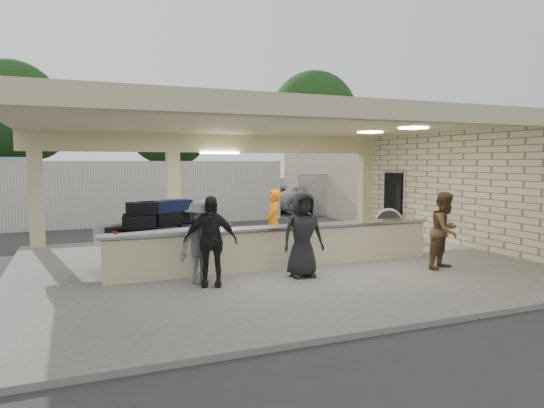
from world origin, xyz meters
name	(u,v)px	position (x,y,z in m)	size (l,w,h in m)	color
ground	(272,267)	(0.00, 0.00, 0.00)	(120.00, 120.00, 0.00)	#2C2C2F
pavilion	(270,210)	(0.21, 0.66, 1.35)	(12.01, 10.00, 3.55)	#5E5B57
baggage_counter	(280,247)	(0.00, -0.50, 0.59)	(8.20, 0.58, 0.98)	#C6BA93
luggage_cart	(160,230)	(-2.63, 0.51, 0.98)	(3.04, 2.30, 1.58)	silver
drum_fan	(389,222)	(5.01, 2.14, 0.62)	(0.88, 0.75, 0.97)	silver
baggage_handler	(273,222)	(0.45, 1.00, 0.98)	(0.64, 0.35, 1.75)	orange
passenger_a	(445,230)	(3.49, -2.12, 1.00)	(0.87, 0.38, 1.80)	brown
passenger_b	(210,241)	(-1.98, -1.57, 1.01)	(1.07, 0.39, 1.82)	black
passenger_c	(201,242)	(-2.10, -1.29, 0.96)	(1.11, 0.39, 1.71)	#55565B
passenger_d	(303,234)	(0.08, -1.57, 1.03)	(0.91, 0.37, 1.86)	black
car_white_a	(304,197)	(6.83, 12.13, 0.71)	(2.34, 4.94, 1.41)	silver
car_white_b	(388,194)	(12.57, 12.65, 0.69)	(1.64, 4.40, 1.39)	silver
car_dark	(274,196)	(5.94, 14.18, 0.65)	(1.37, 3.88, 1.29)	black
container_white	(139,192)	(-1.91, 10.25, 1.31)	(12.10, 2.42, 2.62)	silver
fence	(406,192)	(11.00, 9.00, 1.05)	(12.06, 0.06, 2.03)	gray
tree_left	(16,115)	(-7.68, 24.16, 5.59)	(6.60, 6.30, 9.00)	#382619
tree_mid	(169,130)	(2.32, 26.16, 4.96)	(6.00, 5.60, 8.00)	#382619
tree_right	(316,118)	(14.32, 25.16, 6.21)	(7.20, 7.00, 10.00)	#382619
adjacent_building	(370,181)	(9.50, 10.00, 1.60)	(6.00, 8.00, 3.20)	#B6A891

